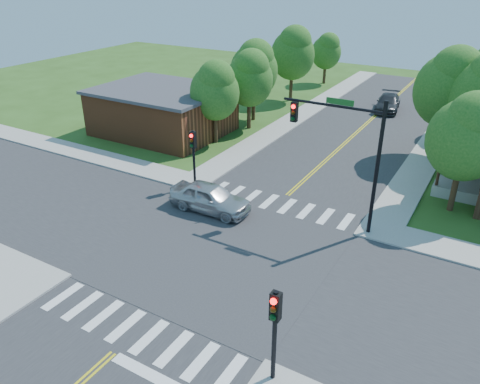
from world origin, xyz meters
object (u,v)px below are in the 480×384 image
Objects in this scene: signal_pole_nw at (193,149)px; car_dgrey at (388,103)px; signal_pole_se at (275,321)px; signal_mast_ne at (346,142)px; car_silver at (210,198)px.

signal_pole_nw is 24.32m from car_dgrey.
signal_pole_se is at bearing -90.44° from car_dgrey.
signal_mast_ne is at bearing 0.07° from signal_pole_nw.
signal_mast_ne reaches higher than signal_pole_se.
signal_mast_ne reaches higher than car_dgrey.
signal_mast_ne is 8.29m from car_silver.
signal_pole_nw reaches higher than car_dgrey.
car_dgrey is (3.51, 25.55, -0.09)m from car_silver.
signal_mast_ne is 11.55m from signal_pole_se.
signal_pole_se is 0.78× the size of car_silver.
signal_pole_nw is at bearing 50.23° from car_silver.
signal_pole_nw is 0.78× the size of car_silver.
signal_pole_se is 35.10m from car_dgrey.
signal_mast_ne is 1.34× the size of car_dgrey.
signal_pole_se is at bearing -45.00° from signal_pole_nw.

